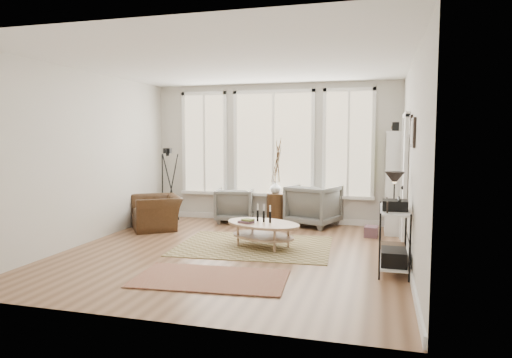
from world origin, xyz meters
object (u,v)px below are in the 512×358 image
(bookcase, at_px, (394,182))
(side_table, at_px, (277,182))
(low_shelf, at_px, (394,232))
(armchair_right, at_px, (314,205))
(coffee_table, at_px, (263,228))
(accent_chair, at_px, (156,212))
(armchair_left, at_px, (235,205))

(bookcase, xyz_separation_m, side_table, (-2.29, 0.20, -0.09))
(low_shelf, xyz_separation_m, side_table, (-2.23, 2.72, 0.35))
(bookcase, distance_m, armchair_right, 1.64)
(low_shelf, height_order, side_table, side_table)
(coffee_table, bearing_deg, bookcase, 40.90)
(coffee_table, height_order, side_table, side_table)
(coffee_table, height_order, armchair_right, armchair_right)
(armchair_right, distance_m, accent_chair, 3.13)
(low_shelf, relative_size, armchair_right, 1.42)
(coffee_table, bearing_deg, low_shelf, -19.61)
(bookcase, relative_size, armchair_left, 2.61)
(bookcase, relative_size, armchair_right, 2.24)
(bookcase, xyz_separation_m, armchair_right, (-1.53, 0.22, -0.54))
(coffee_table, xyz_separation_m, accent_chair, (-2.38, 0.91, 0.01))
(low_shelf, bearing_deg, side_table, 129.38)
(low_shelf, bearing_deg, bookcase, 88.72)
(bookcase, distance_m, low_shelf, 2.56)
(low_shelf, height_order, armchair_right, low_shelf)
(armchair_right, bearing_deg, side_table, 23.12)
(low_shelf, xyz_separation_m, coffee_table, (-2.02, 0.72, -0.19))
(armchair_right, xyz_separation_m, side_table, (-0.75, -0.03, 0.45))
(low_shelf, height_order, coffee_table, low_shelf)
(armchair_right, bearing_deg, low_shelf, 139.26)
(accent_chair, bearing_deg, side_table, 79.97)
(coffee_table, xyz_separation_m, armchair_right, (0.54, 2.03, 0.10))
(bookcase, relative_size, side_table, 1.15)
(bookcase, height_order, coffee_table, bookcase)
(side_table, bearing_deg, coffee_table, -84.04)
(low_shelf, relative_size, side_table, 0.73)
(side_table, bearing_deg, armchair_left, 178.22)
(coffee_table, height_order, accent_chair, accent_chair)
(low_shelf, relative_size, accent_chair, 1.31)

